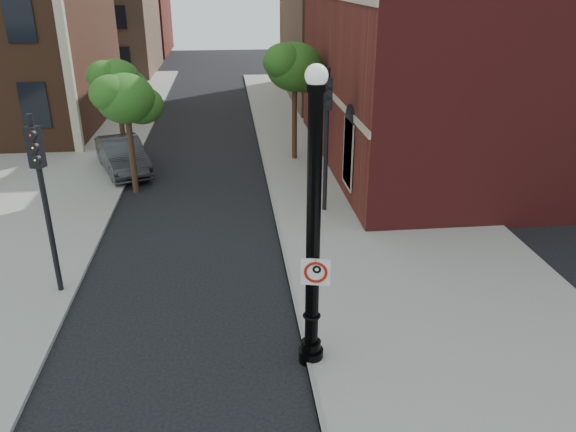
{
  "coord_description": "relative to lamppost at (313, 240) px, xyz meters",
  "views": [
    {
      "loc": [
        0.46,
        -11.17,
        8.22
      ],
      "look_at": [
        1.88,
        2.0,
        2.55
      ],
      "focal_mm": 35.0,
      "sensor_mm": 36.0,
      "label": 1
    }
  ],
  "objects": [
    {
      "name": "traffic_signal_right",
      "position": [
        1.8,
        8.75,
        0.51
      ],
      "size": [
        0.37,
        0.45,
        5.37
      ],
      "rotation": [
        0.0,
        0.0,
        -0.1
      ],
      "color": "black",
      "rests_on": "ground"
    },
    {
      "name": "bg_building_tan_a",
      "position": [
        -14.14,
        44.61,
        2.89
      ],
      "size": [
        12.0,
        12.0,
        12.0
      ],
      "primitive_type": "cube",
      "color": "#815D46",
      "rests_on": "ground"
    },
    {
      "name": "sidewalk_left",
      "position": [
        -11.14,
        18.61,
        -3.05
      ],
      "size": [
        10.0,
        50.0,
        0.12
      ],
      "primitive_type": "cube",
      "color": "gray",
      "rests_on": "ground"
    },
    {
      "name": "brick_wall_building",
      "position": [
        13.86,
        14.61,
        3.15
      ],
      "size": [
        22.3,
        16.3,
        12.5
      ],
      "color": "maroon",
      "rests_on": "ground"
    },
    {
      "name": "curb_edge",
      "position": [
        -0.09,
        10.61,
        -3.04
      ],
      "size": [
        0.1,
        60.0,
        0.14
      ],
      "primitive_type": "cube",
      "color": "gray",
      "rests_on": "ground"
    },
    {
      "name": "parked_car",
      "position": [
        -6.49,
        14.44,
        -2.33
      ],
      "size": [
        3.21,
        5.03,
        1.56
      ],
      "primitive_type": "imported",
      "rotation": [
        0.0,
        0.0,
        0.36
      ],
      "color": "#2C2D31",
      "rests_on": "ground"
    },
    {
      "name": "no_parking_sign",
      "position": [
        0.04,
        -0.17,
        -0.68
      ],
      "size": [
        0.62,
        0.17,
        0.63
      ],
      "rotation": [
        0.0,
        0.0,
        -0.21
      ],
      "color": "white",
      "rests_on": "ground"
    },
    {
      "name": "utility_pole",
      "position": [
        1.04,
        6.67,
        -0.26
      ],
      "size": [
        0.11,
        0.11,
        5.71
      ],
      "primitive_type": "cylinder",
      "color": "#999999",
      "rests_on": "ground"
    },
    {
      "name": "sidewalk_right",
      "position": [
        3.86,
        10.61,
        -3.05
      ],
      "size": [
        8.0,
        60.0,
        0.12
      ],
      "primitive_type": "cube",
      "color": "gray",
      "rests_on": "ground"
    },
    {
      "name": "street_tree_b",
      "position": [
        -6.74,
        16.65,
        0.62
      ],
      "size": [
        2.63,
        2.38,
        4.74
      ],
      "color": "black",
      "rests_on": "ground"
    },
    {
      "name": "ground",
      "position": [
        -2.14,
        0.61,
        -3.11
      ],
      "size": [
        120.0,
        120.0,
        0.0
      ],
      "primitive_type": "plane",
      "color": "black",
      "rests_on": "ground"
    },
    {
      "name": "street_tree_c",
      "position": [
        1.48,
        15.41,
        1.26
      ],
      "size": [
        3.07,
        2.78,
        5.54
      ],
      "color": "black",
      "rests_on": "ground"
    },
    {
      "name": "lamppost",
      "position": [
        0.0,
        0.0,
        0.0
      ],
      "size": [
        0.57,
        0.57,
        6.74
      ],
      "color": "black",
      "rests_on": "ground"
    },
    {
      "name": "bg_building_red",
      "position": [
        -14.14,
        58.61,
        1.89
      ],
      "size": [
        12.0,
        12.0,
        10.0
      ],
      "primitive_type": "cube",
      "color": "maroon",
      "rests_on": "ground"
    },
    {
      "name": "traffic_signal_left",
      "position": [
        -6.55,
        3.72,
        0.33
      ],
      "size": [
        0.39,
        0.45,
        5.11
      ],
      "rotation": [
        0.0,
        0.0,
        -0.29
      ],
      "color": "black",
      "rests_on": "ground"
    },
    {
      "name": "street_tree_a",
      "position": [
        -5.56,
        11.77,
        0.7
      ],
      "size": [
        2.68,
        2.43,
        4.84
      ],
      "color": "black",
      "rests_on": "ground"
    }
  ]
}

